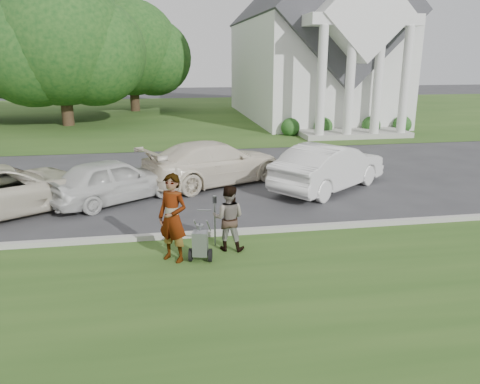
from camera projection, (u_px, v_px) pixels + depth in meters
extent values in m
plane|color=#333335|center=(245.00, 242.00, 11.59)|extent=(120.00, 120.00, 0.00)
cube|color=#294919|center=(273.00, 303.00, 8.75)|extent=(80.00, 7.00, 0.01)
cube|color=#294919|center=(185.00, 114.00, 37.16)|extent=(80.00, 30.00, 0.01)
cube|color=#9E9E93|center=(241.00, 232.00, 12.09)|extent=(80.00, 0.18, 0.15)
cube|color=white|center=(307.00, 69.00, 34.78)|extent=(9.00, 16.00, 7.00)
cube|color=#38383D|center=(309.00, 19.00, 33.80)|extent=(9.19, 17.00, 9.19)
cube|color=#9E9E93|center=(353.00, 133.00, 27.00)|extent=(6.20, 2.60, 0.30)
cylinder|color=white|center=(321.00, 84.00, 24.87)|extent=(0.50, 0.50, 6.00)
cylinder|color=white|center=(350.00, 84.00, 25.13)|extent=(0.50, 0.50, 6.00)
cylinder|color=white|center=(378.00, 84.00, 25.39)|extent=(0.50, 0.50, 6.00)
cylinder|color=white|center=(405.00, 83.00, 25.64)|extent=(0.50, 0.50, 6.00)
cube|color=white|center=(362.00, 20.00, 25.09)|extent=(6.20, 2.00, 0.60)
cube|color=white|center=(363.00, 14.00, 25.01)|extent=(5.09, 2.20, 5.09)
sphere|color=#1E4C19|center=(290.00, 127.00, 27.21)|extent=(1.10, 1.10, 1.10)
sphere|color=#1E4C19|center=(323.00, 127.00, 27.53)|extent=(1.10, 1.10, 1.10)
sphere|color=#1E4C19|center=(371.00, 125.00, 28.01)|extent=(1.10, 1.10, 1.10)
sphere|color=#1E4C19|center=(402.00, 125.00, 28.33)|extent=(1.10, 1.10, 1.10)
cylinder|color=#332316|center=(66.00, 101.00, 30.70)|extent=(0.76, 0.76, 3.20)
sphere|color=#134016|center=(60.00, 39.00, 29.61)|extent=(8.40, 8.40, 8.40)
sphere|color=#134016|center=(93.00, 53.00, 30.43)|extent=(6.89, 6.89, 6.89)
sphere|color=#134016|center=(32.00, 49.00, 29.23)|extent=(7.22, 7.22, 7.22)
sphere|color=#134016|center=(10.00, 45.00, 32.19)|extent=(7.54, 7.54, 7.54)
cylinder|color=#332316|center=(134.00, 93.00, 38.94)|extent=(0.76, 0.76, 3.00)
sphere|color=#134016|center=(132.00, 48.00, 37.94)|extent=(7.60, 7.60, 7.60)
sphere|color=#134016|center=(154.00, 58.00, 38.71)|extent=(6.23, 6.23, 6.23)
sphere|color=#134016|center=(113.00, 55.00, 37.57)|extent=(6.54, 6.54, 6.54)
cylinder|color=black|center=(191.00, 255.00, 10.50)|extent=(0.13, 0.31, 0.30)
cylinder|color=black|center=(210.00, 255.00, 10.48)|extent=(0.13, 0.31, 0.30)
cylinder|color=#2D2D33|center=(200.00, 255.00, 10.49)|extent=(0.50, 0.14, 0.04)
cube|color=gray|center=(200.00, 244.00, 10.41)|extent=(0.38, 0.34, 0.55)
cone|color=gray|center=(200.00, 228.00, 10.31)|extent=(0.20, 0.20, 0.16)
cylinder|color=#2D2D33|center=(200.00, 225.00, 10.28)|extent=(0.04, 0.04, 0.06)
cylinder|color=gray|center=(196.00, 225.00, 10.81)|extent=(0.18, 0.73, 0.53)
cylinder|color=gray|center=(209.00, 226.00, 10.80)|extent=(0.18, 0.73, 0.53)
cylinder|color=gray|center=(204.00, 210.00, 11.08)|extent=(0.32, 0.10, 0.03)
imported|color=#999999|center=(173.00, 219.00, 10.30)|extent=(0.87, 0.83, 1.99)
imported|color=#999999|center=(228.00, 219.00, 10.95)|extent=(0.91, 0.80, 1.57)
cylinder|color=gray|center=(215.00, 225.00, 11.22)|extent=(0.04, 0.04, 1.11)
cube|color=#2D2D33|center=(215.00, 200.00, 11.04)|extent=(0.09, 0.06, 0.17)
cylinder|color=gray|center=(214.00, 196.00, 11.02)|extent=(0.08, 0.08, 0.03)
imported|color=beige|center=(5.00, 189.00, 13.55)|extent=(5.70, 4.81, 1.45)
imported|color=silver|center=(113.00, 180.00, 14.65)|extent=(4.36, 3.68, 1.41)
imported|color=#F1E5CC|center=(214.00, 163.00, 16.76)|extent=(5.72, 4.28, 1.54)
imported|color=silver|center=(329.00, 167.00, 16.04)|extent=(4.84, 4.26, 1.59)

